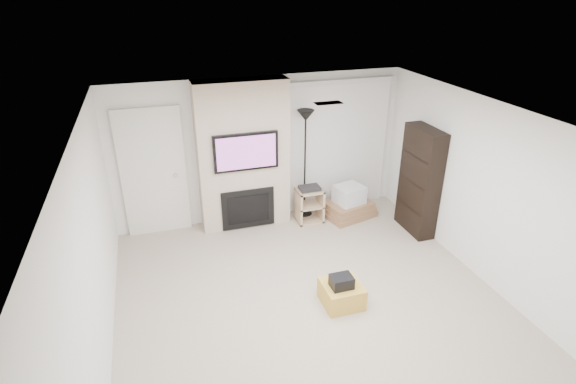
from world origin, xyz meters
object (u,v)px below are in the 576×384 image
object	(u,v)px
box_stack	(349,204)
bookshelf	(420,181)
av_stand	(309,203)
floor_lamp	(305,134)
ottoman	(341,294)

from	to	relation	value
box_stack	bookshelf	world-z (taller)	bookshelf
av_stand	floor_lamp	bearing A→B (deg)	94.14
av_stand	bookshelf	size ratio (longest dim) A/B	0.37
ottoman	box_stack	bearing A→B (deg)	63.56
floor_lamp	av_stand	bearing A→B (deg)	-85.86
av_stand	box_stack	bearing A→B (deg)	-2.93
ottoman	bookshelf	xyz separation A→B (m)	(1.97, 1.43, 0.75)
ottoman	av_stand	size ratio (longest dim) A/B	0.76
floor_lamp	box_stack	world-z (taller)	floor_lamp
ottoman	floor_lamp	xyz separation A→B (m)	(0.35, 2.48, 1.38)
floor_lamp	box_stack	size ratio (longest dim) A/B	1.95
floor_lamp	bookshelf	world-z (taller)	floor_lamp
bookshelf	ottoman	bearing A→B (deg)	-144.13
box_stack	av_stand	bearing A→B (deg)	177.07
ottoman	floor_lamp	size ratio (longest dim) A/B	0.26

